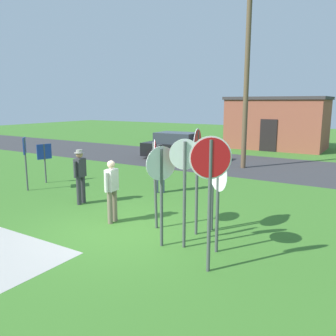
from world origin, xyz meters
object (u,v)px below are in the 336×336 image
stop_sign_rear_left (197,162)px  person_near_signs (112,188)px  stop_sign_far_back (213,172)px  person_holding_notes (159,166)px  person_in_teal (80,173)px  parked_car_on_street (180,147)px  info_panel_middle (45,156)px  stop_sign_center_cluster (155,169)px  stop_sign_rear_right (210,180)px  utility_pole (247,74)px  stop_sign_nearest (218,190)px  stop_sign_leaning_right (185,176)px  stop_sign_leaning_left (161,179)px  info_panel_leftmost (25,154)px

stop_sign_rear_left → person_near_signs: stop_sign_rear_left is taller
stop_sign_far_back → stop_sign_rear_left: (-0.19, -0.47, 0.30)m
person_holding_notes → person_in_teal: bearing=-118.8°
parked_car_on_street → info_panel_middle: (-1.62, -7.92, 0.39)m
stop_sign_center_cluster → stop_sign_rear_right: stop_sign_rear_right is taller
utility_pole → stop_sign_rear_right: 11.45m
utility_pole → stop_sign_nearest: (2.97, -9.76, -3.10)m
stop_sign_leaning_right → person_near_signs: 2.60m
stop_sign_leaning_left → stop_sign_far_back: (0.53, 1.51, -0.04)m
stop_sign_rear_right → parked_car_on_street: bearing=122.5°
stop_sign_leaning_left → stop_sign_leaning_right: 0.52m
stop_sign_nearest → person_in_teal: size_ratio=1.18×
parked_car_on_street → stop_sign_rear_right: size_ratio=1.68×
stop_sign_rear_right → person_near_signs: size_ratio=1.54×
stop_sign_leaning_left → stop_sign_leaning_right: stop_sign_leaning_right is taller
stop_sign_leaning_right → info_panel_leftmost: bearing=169.1°
stop_sign_far_back → person_in_teal: (-4.53, -0.07, -0.52)m
stop_sign_leaning_right → stop_sign_rear_right: (0.93, -0.72, 0.16)m
stop_sign_leaning_left → person_near_signs: 2.16m
stop_sign_leaning_left → stop_sign_nearest: stop_sign_leaning_left is taller
person_in_teal → info_panel_middle: 3.64m
stop_sign_leaning_left → info_panel_middle: (-7.37, 2.79, -0.48)m
utility_pole → stop_sign_nearest: size_ratio=4.19×
stop_sign_center_cluster → person_in_teal: size_ratio=1.32×
stop_sign_far_back → person_holding_notes: 4.01m
stop_sign_nearest → info_panel_leftmost: (-8.10, 1.24, -0.04)m
utility_pole → person_holding_notes: utility_pole is taller
person_near_signs → stop_sign_rear_right: bearing=-18.9°
stop_sign_rear_left → person_holding_notes: size_ratio=1.50×
stop_sign_leaning_left → person_near_signs: size_ratio=1.34×
utility_pole → person_near_signs: (-0.20, -9.49, -3.53)m
utility_pole → info_panel_middle: utility_pole is taller
info_panel_middle → parked_car_on_street: bearing=78.5°
stop_sign_far_back → person_holding_notes: bearing=142.8°
person_near_signs → stop_sign_leaning_right: bearing=-10.3°
person_in_teal → stop_sign_leaning_left: bearing=-19.8°
utility_pole → parked_car_on_street: utility_pole is taller
person_near_signs → utility_pole: bearing=88.8°
stop_sign_nearest → person_holding_notes: bearing=137.1°
utility_pole → stop_sign_leaning_left: (1.78, -10.11, -2.94)m
stop_sign_nearest → stop_sign_center_cluster: size_ratio=0.90×
stop_sign_leaning_right → person_near_signs: size_ratio=1.44×
stop_sign_nearest → parked_car_on_street: bearing=123.8°
stop_sign_nearest → stop_sign_center_cluster: (-1.93, 0.51, 0.17)m
stop_sign_leaning_right → person_in_teal: bearing=164.2°
stop_sign_nearest → stop_sign_far_back: bearing=119.6°
utility_pole → info_panel_leftmost: bearing=-121.1°
stop_sign_far_back → stop_sign_rear_right: size_ratio=0.88×
person_in_teal → info_panel_leftmost: 2.95m
person_near_signs → info_panel_middle: 5.81m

